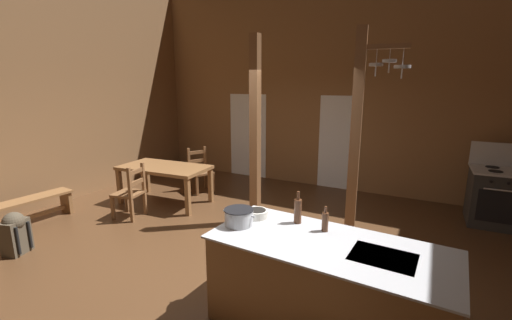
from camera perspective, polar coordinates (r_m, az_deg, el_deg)
The scene contains 18 objects.
ground_plane at distance 4.79m, azimuth -4.07°, elevation -16.46°, with size 9.01×8.25×0.10m, color #4C301C.
wall_back at distance 7.66m, azimuth 11.29°, elevation 12.92°, with size 9.01×0.14×4.68m, color brown.
wall_left at distance 7.33m, azimuth -33.87°, elevation 11.07°, with size 0.14×8.25×4.68m, color brown.
glazed_door_back_left at distance 8.42m, azimuth -1.39°, elevation 4.13°, with size 1.00×0.01×2.05m, color white.
glazed_panel_back_right at distance 7.58m, azimuth 13.67°, elevation 2.81°, with size 0.84×0.01×2.05m, color white.
kitchen_island at distance 3.40m, azimuth 11.79°, elevation -20.37°, with size 2.21×1.07×0.89m.
stove_range at distance 6.86m, azimuth 36.94°, elevation -5.13°, with size 1.16×0.85×1.32m.
support_post_with_pot_rack at distance 4.86m, azimuth 17.00°, elevation 4.58°, with size 0.71×0.26×3.03m.
support_post_center at distance 5.37m, azimuth -0.14°, elevation 4.51°, with size 0.14×0.14×3.03m.
dining_table at distance 6.74m, azimuth -15.27°, elevation -1.74°, with size 1.77×1.04×0.74m.
ladderback_chair_near_window at distance 6.23m, azimuth -20.49°, elevation -5.20°, with size 0.52×0.52×0.95m.
ladderback_chair_by_post at distance 7.37m, azimuth -9.49°, elevation -1.84°, with size 0.59×0.59×0.95m.
bench_along_left_wall at distance 6.71m, azimuth -35.48°, elevation -6.83°, with size 0.48×1.70×0.44m.
backpack at distance 5.73m, azimuth -35.72°, elevation -9.87°, with size 0.36×0.37×0.60m.
stockpot_on_counter at distance 3.45m, azimuth -2.91°, elevation -9.63°, with size 0.37×0.30×0.17m.
mixing_bowl_on_counter at distance 3.65m, azimuth 0.15°, elevation -9.09°, with size 0.24×0.24×0.08m.
bottle_tall_on_counter at distance 3.37m, azimuth 11.65°, elevation -10.16°, with size 0.06×0.06×0.25m.
bottle_short_on_counter at distance 3.50m, azimuth 7.11°, elevation -8.51°, with size 0.08×0.08×0.34m.
Camera 1 is at (2.25, -3.52, 2.29)m, focal length 23.56 mm.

